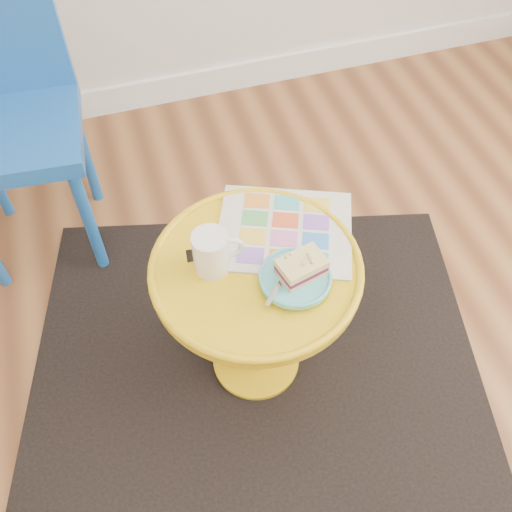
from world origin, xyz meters
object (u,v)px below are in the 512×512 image
object	(u,v)px
side_table	(256,298)
newspaper	(285,230)
chair	(4,102)
mug	(212,251)
plate	(295,278)

from	to	relation	value
side_table	newspaper	xyz separation A→B (m)	(0.10, 0.08, 0.14)
chair	mug	world-z (taller)	chair
side_table	plate	size ratio (longest dim) A/B	3.04
mug	chair	bearing A→B (deg)	126.79
side_table	plate	bearing A→B (deg)	-45.07
side_table	newspaper	bearing A→B (deg)	39.52
chair	newspaper	xyz separation A→B (m)	(0.62, -0.66, -0.04)
chair	side_table	bearing A→B (deg)	-50.35
mug	plate	distance (m)	0.20
newspaper	mug	world-z (taller)	mug
mug	plate	size ratio (longest dim) A/B	0.72
newspaper	mug	bearing A→B (deg)	-141.85
chair	mug	size ratio (longest dim) A/B	7.62
chair	mug	xyz separation A→B (m)	(0.42, -0.71, 0.01)
side_table	plate	distance (m)	0.18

